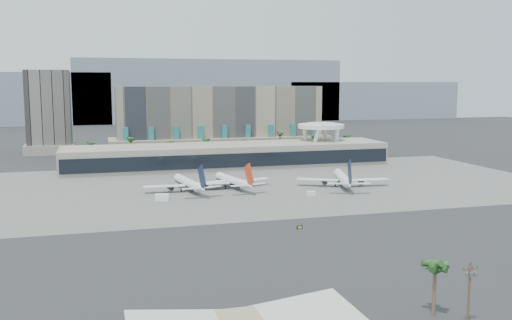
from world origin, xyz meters
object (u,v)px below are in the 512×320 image
object	(u,v)px
airliner_left	(189,183)
airliner_right	(343,178)
airliner_centre	(232,181)
service_vehicle_b	(311,193)
taxiway_sign	(300,227)
service_vehicle_a	(162,197)
utility_pole	(469,287)

from	to	relation	value
airliner_left	airliner_right	distance (m)	65.70
airliner_centre	service_vehicle_b	bearing A→B (deg)	-53.99
service_vehicle_b	taxiway_sign	distance (m)	52.02
service_vehicle_a	airliner_centre	bearing A→B (deg)	43.94
utility_pole	airliner_centre	world-z (taller)	airliner_centre
airliner_centre	service_vehicle_b	world-z (taller)	airliner_centre
utility_pole	airliner_left	distance (m)	146.37
airliner_left	airliner_centre	xyz separation A→B (m)	(18.75, 1.29, -0.11)
utility_pole	service_vehicle_a	distance (m)	134.11
taxiway_sign	service_vehicle_a	bearing A→B (deg)	107.08
airliner_left	taxiway_sign	xyz separation A→B (m)	(23.04, -69.55, -2.88)
airliner_centre	service_vehicle_a	bearing A→B (deg)	-162.96
utility_pole	service_vehicle_a	xyz separation A→B (m)	(-41.57, 127.36, -5.89)
airliner_right	service_vehicle_a	bearing A→B (deg)	-158.05
taxiway_sign	airliner_left	bearing A→B (deg)	91.72
service_vehicle_a	service_vehicle_b	distance (m)	57.90
airliner_left	service_vehicle_a	distance (m)	20.53
service_vehicle_b	taxiway_sign	xyz separation A→B (m)	(-21.90, -47.19, -0.40)
airliner_right	service_vehicle_b	world-z (taller)	airliner_right
taxiway_sign	airliner_right	bearing A→B (deg)	39.08
airliner_left	airliner_right	bearing A→B (deg)	-16.44
taxiway_sign	utility_pole	bearing A→B (deg)	-102.03
utility_pole	airliner_right	xyz separation A→B (m)	(36.29, 135.72, -3.57)
service_vehicle_b	taxiway_sign	world-z (taller)	service_vehicle_b
taxiway_sign	airliner_centre	bearing A→B (deg)	76.86
airliner_left	service_vehicle_a	xyz separation A→B (m)	(-12.61, -16.06, -2.10)
airliner_left	service_vehicle_b	bearing A→B (deg)	-36.16
airliner_centre	service_vehicle_a	xyz separation A→B (m)	(-31.36, -17.35, -1.99)
service_vehicle_a	service_vehicle_b	bearing A→B (deg)	8.74
utility_pole	airliner_centre	size ratio (longest dim) A/B	0.33
service_vehicle_b	taxiway_sign	size ratio (longest dim) A/B	1.65
airliner_centre	service_vehicle_b	size ratio (longest dim) A/B	10.97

